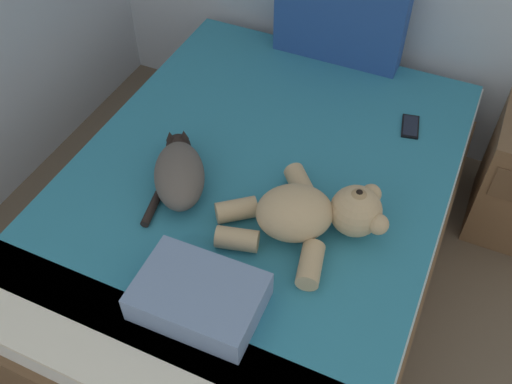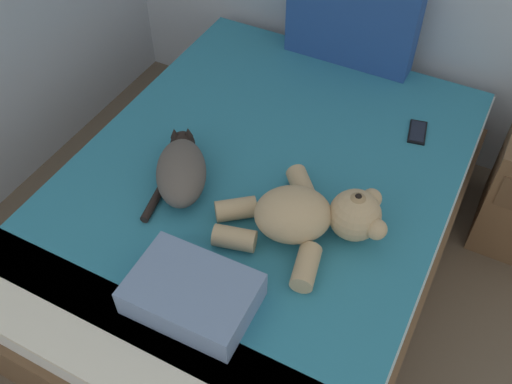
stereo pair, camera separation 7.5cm
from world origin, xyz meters
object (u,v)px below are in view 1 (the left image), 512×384
patterned_cushion (340,16)px  teddy_bear (312,214)px  cat (179,172)px  cell_phone (410,126)px  bed (256,218)px  throw_pillow (199,297)px

patterned_cushion → teddy_bear: size_ratio=1.00×
cat → teddy_bear: teddy_bear is taller
cat → patterned_cushion: bearing=76.2°
patterned_cushion → cell_phone: bearing=-38.5°
teddy_bear → cat: bearing=-179.7°
teddy_bear → cell_phone: bearing=74.6°
bed → patterned_cushion: (0.02, 0.90, 0.48)m
cat → throw_pillow: size_ratio=1.10×
bed → patterned_cushion: 1.03m
bed → throw_pillow: bearing=-82.9°
bed → teddy_bear: size_ratio=3.22×
patterned_cushion → throw_pillow: (0.06, -1.52, -0.17)m
teddy_bear → throw_pillow: bearing=-115.5°
bed → teddy_bear: bearing=-30.0°
cat → cell_phone: 1.02m
throw_pillow → patterned_cushion: bearing=92.2°
cell_phone → teddy_bear: bearing=-105.4°
bed → cell_phone: bearing=47.8°
cell_phone → cat: bearing=-136.0°
cat → throw_pillow: bearing=-54.0°
teddy_bear → throw_pillow: teddy_bear is taller
patterned_cushion → teddy_bear: bearing=-75.8°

